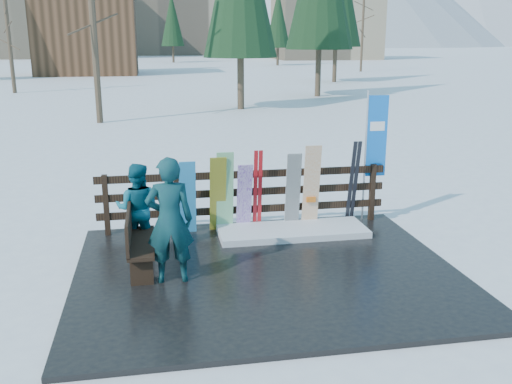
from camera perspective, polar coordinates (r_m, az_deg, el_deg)
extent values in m
plane|color=white|center=(9.18, 1.09, -8.26)|extent=(700.00, 700.00, 0.00)
cube|color=black|center=(9.16, 1.09, -8.03)|extent=(6.00, 5.00, 0.08)
cube|color=black|center=(10.92, -14.75, -1.28)|extent=(0.10, 0.10, 1.15)
cube|color=black|center=(10.88, -7.92, -0.96)|extent=(0.10, 0.10, 1.15)
cube|color=black|center=(11.01, -1.15, -0.64)|extent=(0.10, 0.10, 1.15)
cube|color=black|center=(11.28, 5.38, -0.32)|extent=(0.10, 0.10, 1.15)
cube|color=black|center=(11.69, 11.53, -0.01)|extent=(0.10, 0.10, 1.15)
cube|color=black|center=(11.07, -1.15, -1.76)|extent=(5.60, 0.05, 0.14)
cube|color=black|center=(10.97, -1.16, -0.01)|extent=(5.60, 0.05, 0.14)
cube|color=black|center=(10.89, -1.16, 1.77)|extent=(5.60, 0.05, 0.14)
cube|color=white|center=(10.75, 3.67, -3.92)|extent=(2.77, 1.00, 0.12)
cube|color=black|center=(9.19, -11.39, -4.98)|extent=(0.40, 1.50, 0.06)
cube|color=black|center=(8.71, -11.36, -7.71)|extent=(0.34, 0.06, 0.45)
cube|color=black|center=(9.83, -11.28, -5.03)|extent=(0.34, 0.06, 0.45)
cube|color=black|center=(9.11, -12.61, -3.44)|extent=(0.05, 1.50, 0.50)
cube|color=#2E91D2|center=(10.65, -6.84, -0.56)|extent=(0.30, 0.25, 1.41)
cube|color=silver|center=(10.69, -3.13, 0.01)|extent=(0.32, 0.28, 1.56)
cube|color=#FFF032|center=(10.68, -3.84, -0.25)|extent=(0.31, 0.35, 1.48)
cube|color=white|center=(10.77, -1.17, -0.52)|extent=(0.28, 0.35, 1.32)
cube|color=black|center=(10.93, 3.71, 0.12)|extent=(0.28, 0.21, 1.48)
cube|color=white|center=(11.00, 5.56, 0.57)|extent=(0.32, 0.23, 1.63)
cube|color=red|center=(10.84, -0.07, 0.23)|extent=(0.08, 0.20, 1.55)
cube|color=red|center=(10.86, 0.40, 0.25)|extent=(0.07, 0.20, 1.55)
cube|color=black|center=(11.31, 9.49, 0.97)|extent=(0.08, 0.34, 1.68)
cube|color=black|center=(11.34, 9.91, 0.98)|extent=(0.08, 0.34, 1.68)
cylinder|color=silver|center=(11.51, 10.85, 3.50)|extent=(0.04, 0.04, 2.60)
cube|color=blue|center=(11.52, 11.98, 5.48)|extent=(0.42, 0.02, 1.60)
imported|color=#105246|center=(8.52, -8.63, -2.83)|extent=(0.70, 0.46, 1.92)
imported|color=#0F596E|center=(9.85, -11.76, -1.62)|extent=(0.87, 0.74, 1.56)
cube|color=tan|center=(120.11, -20.95, 16.70)|extent=(22.00, 14.00, 18.00)
cube|color=gray|center=(138.67, -7.48, 18.01)|extent=(26.00, 16.00, 22.00)
cube|color=tan|center=(108.06, 7.05, 16.76)|extent=(18.00, 12.00, 14.00)
cube|color=brown|center=(63.58, -16.58, 14.81)|extent=(10.00, 8.00, 8.00)
cone|color=black|center=(30.67, -1.60, 18.35)|extent=(3.88, 3.88, 10.78)
cone|color=black|center=(37.87, 6.43, 18.52)|extent=(4.30, 4.30, 11.94)
cylinder|color=#382B1E|center=(43.28, -23.53, 14.45)|extent=(0.28, 0.28, 8.13)
cone|color=black|center=(50.80, 8.06, 17.56)|extent=(4.29, 4.29, 11.91)
cylinder|color=#382B1E|center=(67.57, 10.64, 16.23)|extent=(0.28, 0.28, 10.54)
cone|color=black|center=(68.46, -14.57, 17.11)|extent=(4.76, 4.76, 13.22)
cone|color=black|center=(82.19, 2.20, 15.93)|extent=(3.50, 3.50, 9.72)
cone|color=black|center=(93.34, -8.36, 15.78)|extent=(3.62, 3.62, 10.04)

